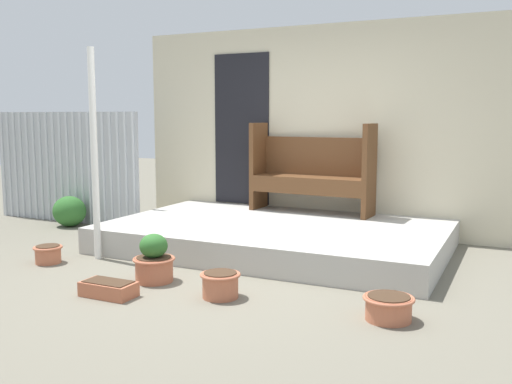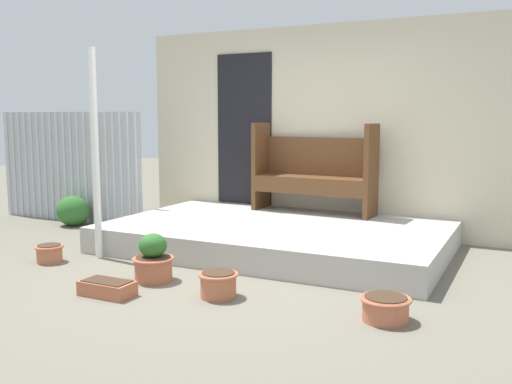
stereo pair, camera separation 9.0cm
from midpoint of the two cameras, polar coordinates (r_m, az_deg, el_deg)
The scene contains 12 objects.
ground_plane at distance 5.38m, azimuth -1.55°, elevation -8.27°, with size 24.00×24.00×0.00m, color #706B5B.
porch_slab at distance 6.37m, azimuth 2.56°, elevation -4.44°, with size 3.64×2.28×0.28m.
house_wall at distance 7.33m, azimuth 6.02°, elevation 6.21°, with size 4.84×0.08×2.60m.
fence_corrugated at distance 8.37m, azimuth -17.91°, elevation 2.38°, with size 2.49×0.05×1.53m.
support_post at distance 6.05m, azimuth -15.34°, elevation 3.60°, with size 0.07×0.07×2.15m.
bench at distance 7.07m, azimuth 6.21°, elevation 2.34°, with size 1.55×0.48×1.10m.
flower_pot_left at distance 6.15m, azimuth -19.56°, elevation -5.72°, with size 0.29×0.29×0.18m.
flower_pot_middle at distance 5.20m, azimuth -9.75°, elevation -6.76°, with size 0.38×0.38×0.43m.
flower_pot_right at distance 4.70m, azimuth -3.23°, elevation -9.12°, with size 0.33×0.33×0.21m.
flower_pot_far_right at distance 4.30m, azimuth 13.42°, elevation -11.15°, with size 0.37×0.37×0.18m.
planter_box_rect at distance 4.90m, azimuth -14.14°, elevation -9.30°, with size 0.45×0.23×0.13m.
shrub_by_fence at distance 8.06m, azimuth -17.54°, elevation -1.80°, with size 0.46×0.41×0.41m.
Camera 2 is at (2.46, -4.55, 1.46)m, focal length 40.00 mm.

